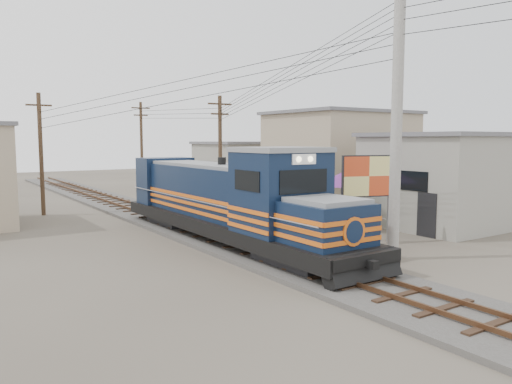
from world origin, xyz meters
TOP-DOWN VIEW (x-y plane):
  - ground at (0.00, 0.00)m, footprint 120.00×120.00m
  - ballast at (0.00, 10.00)m, footprint 3.60×70.00m
  - track at (0.00, 10.00)m, footprint 1.15×70.00m
  - locomotive at (0.00, 5.32)m, footprint 2.93×15.92m
  - utility_pole_main at (3.50, -0.50)m, footprint 0.40×0.40m
  - wooden_pole_mid at (4.50, 14.00)m, footprint 1.60×0.24m
  - wooden_pole_far at (4.80, 28.00)m, footprint 1.60×0.24m
  - wooden_pole_left at (-5.00, 18.00)m, footprint 1.60×0.24m
  - power_lines at (-0.14, 8.49)m, footprint 9.65×19.00m
  - shophouse_front at (11.50, 3.00)m, footprint 7.35×6.30m
  - shophouse_mid at (12.50, 12.00)m, footprint 8.40×7.35m
  - shophouse_back at (11.00, 22.00)m, footprint 6.30×6.30m
  - billboard at (4.79, 2.02)m, footprint 2.33×0.83m
  - market_umbrella at (6.11, 5.03)m, footprint 3.12×3.12m
  - vendor at (5.86, 4.13)m, footprint 0.68×0.67m
  - plant_nursery at (5.34, 4.95)m, footprint 3.14×3.16m

SIDE VIEW (x-z plane):
  - ground at x=0.00m, z-range 0.00..0.00m
  - ballast at x=0.00m, z-range 0.00..0.16m
  - track at x=0.00m, z-range 0.20..0.32m
  - plant_nursery at x=5.34m, z-range -0.07..1.05m
  - vendor at x=5.86m, z-range 0.00..1.58m
  - locomotive at x=0.00m, z-range -0.25..3.70m
  - shophouse_back at x=11.00m, z-range 0.01..4.21m
  - shophouse_front at x=11.50m, z-range 0.01..4.71m
  - market_umbrella at x=6.11m, z-range 1.06..3.84m
  - billboard at x=4.79m, z-range 0.89..4.61m
  - shophouse_mid at x=12.50m, z-range 0.01..6.21m
  - wooden_pole_mid at x=4.50m, z-range 0.18..7.18m
  - wooden_pole_left at x=-5.00m, z-range 0.18..7.18m
  - wooden_pole_far at x=4.80m, z-range 0.18..7.68m
  - utility_pole_main at x=3.50m, z-range 0.00..10.00m
  - power_lines at x=-0.14m, z-range 5.91..9.21m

